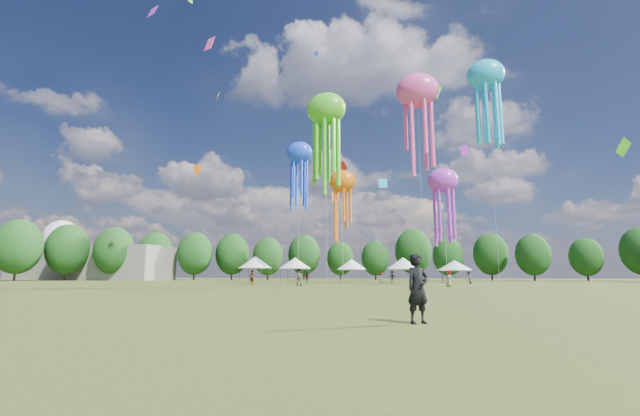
# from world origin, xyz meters

# --- Properties ---
(ground) EXTENTS (300.00, 300.00, 0.00)m
(ground) POSITION_xyz_m (0.00, 0.00, 0.00)
(ground) COLOR #384416
(ground) RESTS_ON ground
(observer_main) EXTENTS (0.75, 0.73, 1.74)m
(observer_main) POSITION_xyz_m (7.94, -2.74, 0.87)
(observer_main) COLOR black
(observer_main) RESTS_ON ground
(spectator_near) EXTENTS (0.93, 0.72, 1.91)m
(spectator_near) POSITION_xyz_m (-5.47, 30.35, 0.95)
(spectator_near) COLOR gray
(spectator_near) RESTS_ON ground
(spectators_far) EXTENTS (28.22, 26.56, 1.86)m
(spectators_far) POSITION_xyz_m (3.28, 47.36, 0.86)
(spectators_far) COLOR gray
(spectators_far) RESTS_ON ground
(festival_tents) EXTENTS (37.84, 11.90, 4.37)m
(festival_tents) POSITION_xyz_m (-5.18, 54.71, 3.09)
(festival_tents) COLOR #47474C
(festival_tents) RESTS_ON ground
(show_kites) EXTENTS (32.80, 22.32, 32.25)m
(show_kites) POSITION_xyz_m (6.34, 40.20, 20.64)
(show_kites) COLOR #46C821
(show_kites) RESTS_ON ground
(small_kites) EXTENTS (79.13, 64.88, 45.40)m
(small_kites) POSITION_xyz_m (1.63, 44.27, 30.63)
(small_kites) COLOR #46C821
(small_kites) RESTS_ON ground
(treeline) EXTENTS (201.57, 95.24, 13.43)m
(treeline) POSITION_xyz_m (-3.87, 62.51, 6.54)
(treeline) COLOR #38281C
(treeline) RESTS_ON ground
(hangar) EXTENTS (40.00, 12.00, 8.00)m
(hangar) POSITION_xyz_m (-72.00, 72.00, 4.00)
(hangar) COLOR gray
(hangar) RESTS_ON ground
(radome) EXTENTS (9.00, 9.00, 16.00)m
(radome) POSITION_xyz_m (-88.00, 78.00, 9.99)
(radome) COLOR white
(radome) RESTS_ON ground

